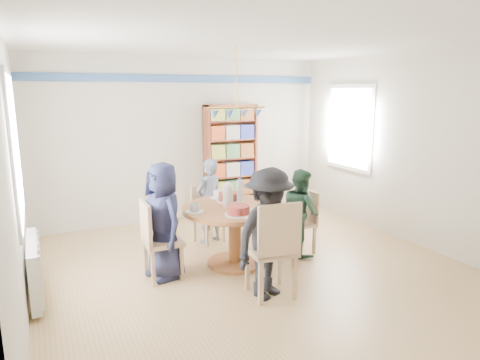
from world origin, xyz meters
TOP-DOWN VIEW (x-y plane):
  - ground at (0.00, 0.00)m, footprint 5.00×5.00m
  - room_shell at (-0.26, 0.87)m, footprint 5.00×5.00m
  - radiator at (-2.42, 0.30)m, footprint 0.12×1.00m
  - dining_table at (-0.14, 0.26)m, footprint 1.30×1.30m
  - chair_left at (-1.14, 0.25)m, footprint 0.42×0.42m
  - chair_right at (0.89, 0.26)m, footprint 0.38×0.38m
  - chair_far at (-0.15, 1.23)m, footprint 0.46×0.46m
  - chair_near at (-0.16, -0.74)m, footprint 0.52×0.52m
  - person_left at (-1.04, 0.28)m, footprint 0.57×0.75m
  - person_right at (0.80, 0.21)m, footprint 0.48×0.59m
  - person_far at (-0.12, 1.15)m, footprint 0.52×0.43m
  - person_near at (-0.19, -0.67)m, footprint 1.03×0.81m
  - bookshelf at (0.76, 2.34)m, footprint 0.92×0.28m
  - tableware at (-0.17, 0.28)m, footprint 1.26×1.26m

SIDE VIEW (x-z plane):
  - ground at x=0.00m, z-range 0.00..0.00m
  - radiator at x=-2.42m, z-range 0.05..0.65m
  - chair_far at x=-0.15m, z-range 0.04..0.88m
  - chair_right at x=0.89m, z-range 0.04..0.88m
  - chair_left at x=-1.14m, z-range 0.05..0.98m
  - dining_table at x=-0.14m, z-range 0.18..0.93m
  - person_right at x=0.80m, z-range 0.00..1.16m
  - chair_near at x=-0.16m, z-range 0.05..1.11m
  - person_far at x=-0.12m, z-range 0.00..1.22m
  - person_left at x=-1.04m, z-range 0.00..1.37m
  - person_near at x=-0.19m, z-range 0.00..1.39m
  - tableware at x=-0.17m, z-range 0.66..0.99m
  - bookshelf at x=0.76m, z-range -0.02..1.91m
  - room_shell at x=-0.26m, z-range -0.85..4.15m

